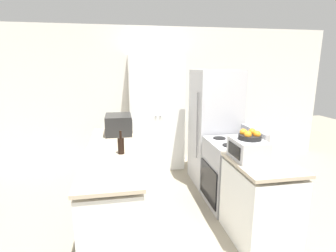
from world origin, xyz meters
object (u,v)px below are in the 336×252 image
pantry_cabinet (156,113)px  stove (231,173)px  toaster_oven (248,149)px  refrigerator (214,128)px  wine_bottle (121,145)px  fruit_bowl (250,136)px  microwave (119,124)px

pantry_cabinet → stove: 1.88m
pantry_cabinet → toaster_oven: pantry_cabinet is taller
refrigerator → wine_bottle: (-1.48, -1.00, 0.10)m
fruit_bowl → pantry_cabinet: bearing=107.1°
pantry_cabinet → microwave: (-0.68, -0.90, 0.01)m
pantry_cabinet → microwave: pantry_cabinet is taller
stove → fruit_bowl: fruit_bowl is taller
fruit_bowl → stove: bearing=79.5°
wine_bottle → fruit_bowl: fruit_bowl is taller
stove → microwave: microwave is taller
refrigerator → microwave: refrigerator is taller
refrigerator → microwave: size_ratio=3.73×
microwave → fruit_bowl: 1.93m
wine_bottle → toaster_oven: 1.40m
pantry_cabinet → toaster_oven: (0.68, -2.26, -0.02)m
stove → refrigerator: (0.02, 0.76, 0.45)m
refrigerator → fruit_bowl: bearing=-95.5°
toaster_oven → pantry_cabinet: bearing=106.7°
wine_bottle → stove: bearing=9.2°
microwave → fruit_bowl: (1.37, -1.35, 0.12)m
pantry_cabinet → fruit_bowl: size_ratio=8.61×
fruit_bowl → microwave: bearing=135.5°
toaster_oven → stove: bearing=78.3°
refrigerator → wine_bottle: size_ratio=6.68×
microwave → wine_bottle: microwave is taller
stove → toaster_oven: (-0.14, -0.66, 0.55)m
microwave → wine_bottle: 0.93m
refrigerator → toaster_oven: 1.43m
wine_bottle → toaster_oven: bearing=-17.7°
wine_bottle → toaster_oven: (1.33, -0.43, 0.01)m
refrigerator → toaster_oven: (-0.15, -1.42, 0.10)m
toaster_oven → fruit_bowl: fruit_bowl is taller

